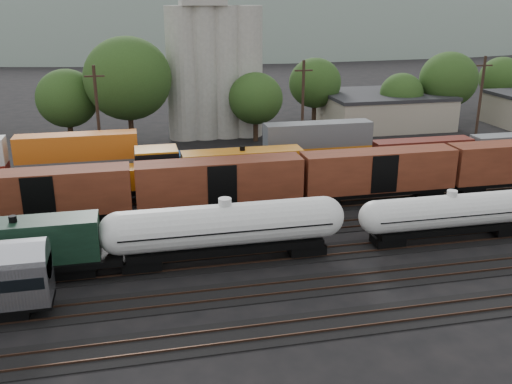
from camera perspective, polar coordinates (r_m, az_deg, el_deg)
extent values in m
plane|color=black|center=(48.31, -1.53, -4.27)|extent=(600.00, 600.00, 0.00)
cube|color=black|center=(35.33, 3.30, -13.57)|extent=(180.00, 3.20, 0.08)
cube|color=#382319|center=(34.71, 3.63, -14.07)|extent=(180.00, 0.08, 0.16)
cube|color=#382319|center=(35.88, 2.98, -12.86)|extent=(180.00, 0.08, 0.16)
cube|color=black|center=(39.49, 1.31, -9.78)|extent=(180.00, 3.20, 0.08)
cube|color=#382319|center=(38.85, 1.57, -10.17)|extent=(180.00, 0.08, 0.16)
cube|color=#382319|center=(40.07, 1.06, -9.20)|extent=(180.00, 0.08, 0.16)
cube|color=black|center=(43.83, -0.26, -6.73)|extent=(180.00, 3.20, 0.08)
cube|color=#382319|center=(43.16, -0.05, -7.03)|extent=(180.00, 0.08, 0.16)
cube|color=#382319|center=(44.43, -0.46, -6.24)|extent=(180.00, 0.08, 0.16)
cube|color=black|center=(48.30, -1.53, -4.22)|extent=(180.00, 3.20, 0.08)
cube|color=#382319|center=(47.62, -1.36, -4.46)|extent=(180.00, 0.08, 0.16)
cube|color=#382319|center=(48.91, -1.69, -3.81)|extent=(180.00, 0.08, 0.16)
cube|color=black|center=(52.86, -2.57, -2.14)|extent=(180.00, 3.20, 0.08)
cube|color=#382319|center=(52.17, -2.43, -2.34)|extent=(180.00, 0.08, 0.16)
cube|color=#382319|center=(53.49, -2.71, -1.80)|extent=(180.00, 0.08, 0.16)
cube|color=black|center=(57.49, -3.45, -0.40)|extent=(180.00, 3.20, 0.08)
cube|color=#382319|center=(56.79, -3.33, -0.56)|extent=(180.00, 0.08, 0.16)
cube|color=#382319|center=(58.13, -3.56, -0.10)|extent=(180.00, 0.08, 0.16)
cube|color=black|center=(62.18, -4.19, 1.08)|extent=(180.00, 3.20, 0.08)
cube|color=#382319|center=(61.48, -4.09, 0.96)|extent=(180.00, 0.08, 0.16)
cube|color=#382319|center=(62.83, -4.29, 1.35)|extent=(180.00, 0.08, 0.16)
cube|color=black|center=(42.59, -22.87, -4.61)|extent=(11.10, 2.61, 2.94)
cylinder|color=black|center=(42.00, -23.15, -2.56)|extent=(0.54, 0.54, 0.54)
cube|color=black|center=(42.98, -17.58, -7.26)|extent=(2.83, 2.18, 0.76)
cylinder|color=silver|center=(42.24, -3.08, -3.28)|extent=(15.26, 3.14, 3.14)
sphere|color=silver|center=(41.80, -13.47, -4.05)|extent=(3.14, 3.14, 3.14)
sphere|color=silver|center=(44.03, 6.76, -2.44)|extent=(3.14, 3.14, 3.14)
cylinder|color=silver|center=(41.60, -3.13, -0.99)|extent=(0.98, 0.98, 0.54)
cube|color=black|center=(42.24, -3.08, -3.28)|extent=(15.60, 3.29, 0.09)
cube|color=black|center=(42.92, -3.04, -5.42)|extent=(14.74, 2.38, 0.54)
cube|color=black|center=(42.74, -11.36, -6.86)|extent=(2.82, 2.17, 0.76)
cube|color=black|center=(44.53, 4.95, -5.45)|extent=(2.82, 2.17, 0.76)
cylinder|color=silver|center=(48.67, 18.84, -1.80)|extent=(12.95, 2.67, 2.67)
sphere|color=silver|center=(45.73, 11.86, -2.49)|extent=(2.67, 2.67, 2.67)
cylinder|color=silver|center=(48.18, 19.03, -0.11)|extent=(0.83, 0.83, 0.46)
cube|color=black|center=(48.67, 18.84, -1.80)|extent=(13.24, 2.80, 0.07)
cube|color=black|center=(49.18, 18.66, -3.41)|extent=(12.50, 2.02, 0.46)
cube|color=black|center=(46.96, 13.01, -4.66)|extent=(2.39, 1.84, 0.64)
cube|color=black|center=(52.23, 23.60, -3.37)|extent=(2.39, 1.84, 0.64)
cube|color=black|center=(39.17, -23.32, -10.79)|extent=(2.36, 1.81, 0.63)
cube|color=black|center=(57.01, -3.72, 0.90)|extent=(20.04, 3.23, 0.45)
cube|color=black|center=(57.17, -3.71, 0.42)|extent=(5.57, 2.45, 0.89)
cube|color=#C66E11|center=(56.90, -1.36, 2.71)|extent=(12.03, 2.67, 3.01)
cube|color=#C66E11|center=(55.86, -9.87, 2.48)|extent=(4.01, 3.23, 3.67)
cube|color=black|center=(55.55, -9.94, 3.64)|extent=(4.12, 3.34, 1.00)
cube|color=#C66E11|center=(56.06, -12.69, 1.46)|extent=(1.78, 2.67, 2.00)
cylinder|color=black|center=(56.46, -1.37, 4.34)|extent=(0.56, 0.56, 0.56)
cube|color=black|center=(56.68, -10.12, -0.25)|extent=(2.90, 2.23, 0.78)
cube|color=black|center=(58.50, 2.51, 0.64)|extent=(2.90, 2.23, 0.78)
cube|color=black|center=(52.38, -20.48, -2.22)|extent=(15.00, 2.60, 0.40)
cube|color=#5C2716|center=(51.71, -20.74, -0.04)|extent=(15.00, 2.90, 3.80)
cube|color=black|center=(52.31, -3.59, -1.04)|extent=(15.00, 2.60, 0.40)
cube|color=#5C2716|center=(51.64, -3.64, 1.16)|extent=(15.00, 2.90, 3.80)
cube|color=black|center=(56.60, 11.98, 0.14)|extent=(15.00, 2.60, 0.40)
cube|color=#5C2716|center=(55.98, 12.13, 2.17)|extent=(15.00, 2.90, 3.80)
cube|color=black|center=(62.04, -4.20, 1.49)|extent=(160.00, 2.60, 0.60)
cube|color=#56585A|center=(61.26, -17.23, 2.01)|extent=(12.00, 2.40, 2.60)
cube|color=#C95C14|center=(60.60, -17.47, 4.36)|extent=(12.00, 2.40, 2.60)
cube|color=navy|center=(61.44, -5.27, 2.84)|extent=(12.00, 2.40, 2.60)
cube|color=#C16A13|center=(64.23, 6.14, 3.52)|extent=(12.00, 2.40, 2.60)
cube|color=#535558|center=(63.59, 6.22, 5.78)|extent=(12.00, 2.40, 2.60)
cube|color=#581C14|center=(69.30, 16.25, 4.01)|extent=(12.00, 2.40, 2.60)
cylinder|color=#A19F94|center=(80.59, -7.34, 11.60)|extent=(4.40, 4.40, 18.00)
cylinder|color=#A19F94|center=(80.92, -5.18, 11.71)|extent=(4.40, 4.40, 18.00)
cylinder|color=#A19F94|center=(81.36, -3.04, 11.80)|extent=(4.40, 4.40, 18.00)
cylinder|color=#A19F94|center=(81.91, -0.93, 11.87)|extent=(4.40, 4.40, 18.00)
cube|color=#9E937F|center=(91.74, 12.55, 7.94)|extent=(18.00, 14.00, 4.60)
cube|color=#232326|center=(91.31, 12.67, 9.51)|extent=(18.36, 14.28, 0.50)
cylinder|color=black|center=(80.75, -18.01, 5.42)|extent=(0.70, 0.70, 2.96)
ellipsoid|color=#2A491B|center=(79.83, -18.37, 8.89)|extent=(8.03, 8.03, 7.61)
cylinder|color=black|center=(78.12, -12.34, 5.94)|extent=(0.70, 0.70, 4.17)
ellipsoid|color=#2A491B|center=(76.91, -12.71, 11.02)|extent=(11.31, 11.31, 10.71)
cylinder|color=black|center=(79.63, -0.04, 6.09)|extent=(0.70, 0.70, 2.73)
ellipsoid|color=#2A491B|center=(78.74, -0.04, 9.34)|extent=(7.41, 7.41, 7.02)
cylinder|color=black|center=(91.05, 5.81, 7.69)|extent=(0.70, 0.70, 2.97)
ellipsoid|color=#2A491B|center=(90.22, 5.92, 10.80)|extent=(8.07, 8.07, 7.64)
cylinder|color=black|center=(90.98, 14.14, 7.02)|extent=(0.70, 0.70, 2.39)
ellipsoid|color=#2A491B|center=(90.28, 14.34, 9.51)|extent=(6.49, 6.49, 6.15)
cylinder|color=black|center=(94.72, 18.35, 7.36)|extent=(0.70, 0.70, 3.25)
ellipsoid|color=#2A491B|center=(93.87, 18.69, 10.61)|extent=(8.82, 8.82, 8.36)
cylinder|color=black|center=(108.62, 23.02, 8.05)|extent=(0.70, 0.70, 2.74)
ellipsoid|color=#2A491B|center=(107.97, 23.33, 10.44)|extent=(7.44, 7.44, 7.04)
cylinder|color=black|center=(67.00, -15.50, 7.02)|extent=(0.36, 0.36, 12.00)
cube|color=black|center=(66.24, -15.87, 11.08)|extent=(2.20, 0.18, 0.18)
cylinder|color=black|center=(69.94, 4.68, 8.11)|extent=(0.36, 0.36, 12.00)
cube|color=black|center=(69.21, 4.79, 12.02)|extent=(2.20, 0.18, 0.18)
cylinder|color=black|center=(80.29, 21.47, 8.27)|extent=(0.36, 0.36, 12.00)
cube|color=black|center=(79.66, 21.88, 11.66)|extent=(2.20, 0.18, 0.18)
ellipsoid|color=#59665B|center=(310.28, -3.53, 11.10)|extent=(520.00, 286.00, 130.00)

